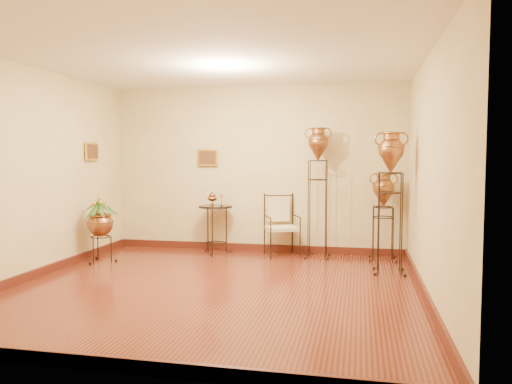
% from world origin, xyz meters
% --- Properties ---
extents(ground, '(5.00, 5.00, 0.00)m').
position_xyz_m(ground, '(0.00, 0.00, 0.00)').
color(ground, maroon).
rests_on(ground, ground).
extents(room_shell, '(5.02, 5.02, 2.81)m').
position_xyz_m(room_shell, '(-0.01, 0.01, 1.73)').
color(room_shell, '#D4CB89').
rests_on(room_shell, ground).
extents(amphora_tall, '(0.49, 0.49, 2.10)m').
position_xyz_m(amphora_tall, '(1.08, 2.15, 1.07)').
color(amphora_tall, black).
rests_on(amphora_tall, ground).
extents(amphora_mid, '(0.58, 0.58, 1.98)m').
position_xyz_m(amphora_mid, '(2.15, 1.26, 1.00)').
color(amphora_mid, black).
rests_on(amphora_mid, ground).
extents(amphora_short, '(0.52, 0.52, 1.39)m').
position_xyz_m(amphora_short, '(2.10, 2.15, 0.69)').
color(amphora_short, black).
rests_on(amphora_short, ground).
extents(planter_urn, '(0.72, 0.72, 1.14)m').
position_xyz_m(planter_urn, '(-2.15, 1.11, 0.63)').
color(planter_urn, black).
rests_on(planter_urn, ground).
extents(armchair, '(0.72, 0.70, 0.99)m').
position_xyz_m(armchair, '(0.50, 2.15, 0.50)').
color(armchair, black).
rests_on(armchair, ground).
extents(side_table, '(0.61, 0.61, 1.01)m').
position_xyz_m(side_table, '(-0.62, 2.15, 0.42)').
color(side_table, black).
rests_on(side_table, ground).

